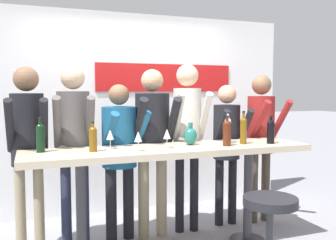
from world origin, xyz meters
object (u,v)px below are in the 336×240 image
at_px(tasting_table, 171,162).
at_px(person_far_left, 28,136).
at_px(bar_stool, 270,225).
at_px(wine_bottle_3, 93,138).
at_px(person_center_left, 120,145).
at_px(wine_glass_1, 138,137).
at_px(person_center_right, 187,126).
at_px(wine_bottle_4, 271,130).
at_px(person_right, 227,138).
at_px(person_left, 74,133).
at_px(wine_bottle_2, 227,132).
at_px(wine_bottle_0, 40,136).
at_px(wine_bottle_5, 228,129).
at_px(wine_glass_2, 167,135).
at_px(wine_glass_0, 110,135).
at_px(decorative_vase, 190,136).
at_px(person_center, 153,134).
at_px(wine_bottle_1, 243,129).
at_px(person_far_right, 261,130).

xyz_separation_m(tasting_table, person_far_left, (-1.27, 0.47, 0.24)).
xyz_separation_m(bar_stool, wine_bottle_3, (-1.30, 0.77, 0.68)).
height_order(person_center_left, wine_glass_1, person_center_left).
height_order(person_center_right, wine_bottle_4, person_center_right).
bearing_deg(person_right, person_left, -175.74).
bearing_deg(wine_bottle_2, person_right, 60.73).
relative_size(person_far_left, wine_bottle_4, 6.26).
relative_size(wine_bottle_0, wine_bottle_3, 1.15).
height_order(wine_bottle_5, wine_glass_2, wine_bottle_5).
distance_m(wine_glass_0, decorative_vase, 0.79).
height_order(wine_bottle_0, wine_glass_1, wine_bottle_0).
distance_m(person_far_left, wine_bottle_4, 2.36).
height_order(wine_bottle_0, wine_bottle_5, wine_bottle_5).
relative_size(wine_bottle_3, wine_bottle_4, 0.92).
xyz_separation_m(person_center, wine_bottle_1, (0.79, -0.50, 0.07)).
distance_m(tasting_table, wine_bottle_5, 0.70).
bearing_deg(wine_bottle_1, tasting_table, 176.37).
distance_m(person_right, wine_bottle_2, 0.72).
height_order(bar_stool, person_center_left, person_center_left).
relative_size(tasting_table, decorative_vase, 12.38).
relative_size(wine_bottle_1, wine_glass_2, 1.86).
distance_m(person_center_right, wine_bottle_2, 0.60).
bearing_deg(wine_bottle_5, wine_bottle_3, -177.46).
bearing_deg(person_center_right, decorative_vase, -100.98).
distance_m(bar_stool, wine_bottle_5, 1.09).
distance_m(person_right, wine_glass_0, 1.50).
relative_size(wine_bottle_0, wine_bottle_2, 1.04).
height_order(person_center, wine_bottle_4, person_center).
relative_size(wine_bottle_2, decorative_vase, 1.33).
distance_m(person_left, wine_bottle_2, 1.49).
height_order(person_far_right, wine_glass_2, person_far_right).
relative_size(wine_bottle_5, wine_glass_0, 1.79).
height_order(bar_stool, wine_bottle_5, wine_bottle_5).
bearing_deg(person_center_left, decorative_vase, -44.04).
bearing_deg(wine_bottle_3, wine_glass_1, -20.30).
bearing_deg(person_center_left, person_far_left, 170.11).
relative_size(person_far_left, wine_bottle_5, 5.64).
relative_size(person_center_right, wine_bottle_4, 6.46).
distance_m(wine_bottle_0, wine_bottle_4, 2.20).
relative_size(person_center_right, decorative_vase, 8.39).
relative_size(person_center_right, wine_glass_2, 10.42).
height_order(person_far_left, wine_bottle_3, person_far_left).
xyz_separation_m(tasting_table, wine_bottle_4, (1.02, -0.12, 0.27)).
height_order(bar_stool, wine_bottle_1, wine_bottle_1).
relative_size(wine_bottle_4, wine_glass_0, 1.61).
relative_size(wine_bottle_4, wine_glass_2, 1.61).
relative_size(wine_bottle_2, wine_glass_0, 1.66).
height_order(person_far_right, wine_bottle_4, person_far_right).
xyz_separation_m(wine_bottle_1, wine_glass_2, (-0.80, 0.02, -0.02)).
bearing_deg(tasting_table, wine_glass_2, -153.32).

